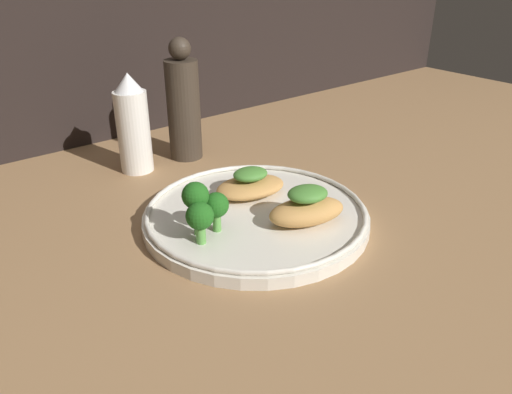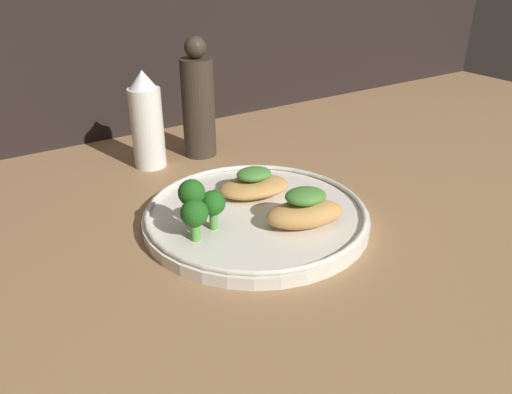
# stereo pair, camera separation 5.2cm
# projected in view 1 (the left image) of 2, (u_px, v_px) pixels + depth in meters

# --- Properties ---
(ground_plane) EXTENTS (1.80, 1.80, 0.01)m
(ground_plane) POSITION_uv_depth(u_px,v_px,m) (256.00, 226.00, 0.60)
(ground_plane) COLOR #936D47
(plate) EXTENTS (0.27, 0.27, 0.02)m
(plate) POSITION_uv_depth(u_px,v_px,m) (256.00, 215.00, 0.59)
(plate) COLOR silver
(plate) RESTS_ON ground_plane
(grilled_meat_front) EXTENTS (0.10, 0.07, 0.05)m
(grilled_meat_front) POSITION_uv_depth(u_px,v_px,m) (307.00, 208.00, 0.56)
(grilled_meat_front) COLOR tan
(grilled_meat_front) RESTS_ON plate
(grilled_meat_middle) EXTENTS (0.10, 0.08, 0.04)m
(grilled_meat_middle) POSITION_uv_depth(u_px,v_px,m) (250.00, 185.00, 0.63)
(grilled_meat_middle) COLOR tan
(grilled_meat_middle) RESTS_ON plate
(broccoli_bunch) EXTENTS (0.06, 0.05, 0.06)m
(broccoli_bunch) POSITION_uv_depth(u_px,v_px,m) (203.00, 207.00, 0.53)
(broccoli_bunch) COLOR #569942
(broccoli_bunch) RESTS_ON plate
(sauce_bottle) EXTENTS (0.05, 0.05, 0.14)m
(sauce_bottle) POSITION_uv_depth(u_px,v_px,m) (133.00, 126.00, 0.71)
(sauce_bottle) COLOR white
(sauce_bottle) RESTS_ON ground_plane
(pepper_grinder) EXTENTS (0.05, 0.05, 0.18)m
(pepper_grinder) POSITION_uv_depth(u_px,v_px,m) (183.00, 105.00, 0.75)
(pepper_grinder) COLOR #382D23
(pepper_grinder) RESTS_ON ground_plane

